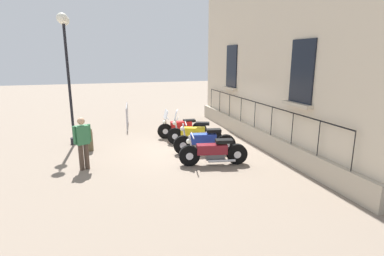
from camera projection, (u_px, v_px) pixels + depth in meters
ground_plane at (191, 149)px, 11.08m from camera, size 60.00×60.00×0.00m
building_facade at (268, 49)px, 11.09m from camera, size 0.82×11.42×7.37m
motorcycle_red at (182, 127)px, 12.61m from camera, size 2.09×0.69×1.20m
motorcycle_yellow at (194, 134)px, 11.60m from camera, size 2.03×0.94×1.34m
motorcycle_blue at (204, 142)px, 10.49m from camera, size 2.16×0.81×1.11m
motorcycle_maroon at (213, 152)px, 9.41m from camera, size 2.15×0.82×0.98m
lamppost at (66, 52)px, 10.99m from camera, size 0.37×1.07×4.80m
crowd_barrier at (127, 115)px, 14.55m from camera, size 0.25×1.97×1.05m
bollard at (90, 139)px, 10.83m from camera, size 0.23×0.23×0.85m
pedestrian_standing at (83, 141)px, 8.91m from camera, size 0.50×0.34×1.60m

